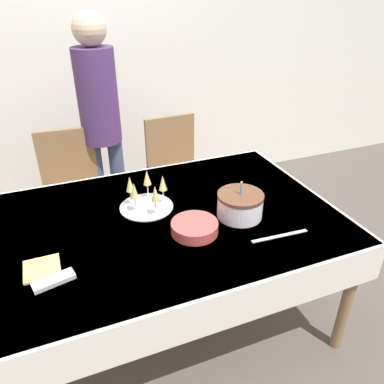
# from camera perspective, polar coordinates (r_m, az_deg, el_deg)

# --- Properties ---
(ground_plane) EXTENTS (12.00, 12.00, 0.00)m
(ground_plane) POSITION_cam_1_polar(r_m,az_deg,el_deg) (2.46, -3.66, -18.83)
(ground_plane) COLOR #564C47
(wall_back) EXTENTS (8.00, 0.05, 2.70)m
(wall_back) POSITION_cam_1_polar(r_m,az_deg,el_deg) (3.39, -14.62, 20.36)
(wall_back) COLOR silver
(wall_back) RESTS_ON ground_plane
(dining_table) EXTENTS (1.82, 1.22, 0.75)m
(dining_table) POSITION_cam_1_polar(r_m,az_deg,el_deg) (2.02, -4.24, -6.36)
(dining_table) COLOR silver
(dining_table) RESTS_ON ground_plane
(dining_chair_far_left) EXTENTS (0.45, 0.45, 0.95)m
(dining_chair_far_left) POSITION_cam_1_polar(r_m,az_deg,el_deg) (2.83, -17.77, 0.11)
(dining_chair_far_left) COLOR olive
(dining_chair_far_left) RESTS_ON ground_plane
(dining_chair_far_right) EXTENTS (0.44, 0.44, 0.95)m
(dining_chair_far_right) POSITION_cam_1_polar(r_m,az_deg,el_deg) (2.96, -2.43, 2.93)
(dining_chair_far_right) COLOR olive
(dining_chair_far_right) RESTS_ON ground_plane
(birthday_cake) EXTENTS (0.24, 0.24, 0.20)m
(birthday_cake) POSITION_cam_1_polar(r_m,az_deg,el_deg) (1.96, 7.31, -1.98)
(birthday_cake) COLOR white
(birthday_cake) RESTS_ON dining_table
(champagne_tray) EXTENTS (0.29, 0.29, 0.18)m
(champagne_tray) POSITION_cam_1_polar(r_m,az_deg,el_deg) (2.02, -7.00, -0.35)
(champagne_tray) COLOR silver
(champagne_tray) RESTS_ON dining_table
(plate_stack_main) EXTENTS (0.23, 0.23, 0.06)m
(plate_stack_main) POSITION_cam_1_polar(r_m,az_deg,el_deg) (1.84, 0.40, -5.42)
(plate_stack_main) COLOR #CC4C47
(plate_stack_main) RESTS_ON dining_table
(cake_knife) EXTENTS (0.30, 0.04, 0.00)m
(cake_knife) POSITION_cam_1_polar(r_m,az_deg,el_deg) (1.87, 13.23, -6.54)
(cake_knife) COLOR silver
(cake_knife) RESTS_ON dining_table
(fork_pile) EXTENTS (0.18, 0.10, 0.02)m
(fork_pile) POSITION_cam_1_polar(r_m,az_deg,el_deg) (1.67, -20.34, -12.54)
(fork_pile) COLOR silver
(fork_pile) RESTS_ON dining_table
(napkin_pile) EXTENTS (0.15, 0.15, 0.01)m
(napkin_pile) POSITION_cam_1_polar(r_m,az_deg,el_deg) (1.76, -21.90, -10.77)
(napkin_pile) COLOR #E0D166
(napkin_pile) RESTS_ON dining_table
(person_standing) EXTENTS (0.28, 0.28, 1.68)m
(person_standing) POSITION_cam_1_polar(r_m,az_deg,el_deg) (2.78, -13.89, 11.54)
(person_standing) COLOR #3F4C72
(person_standing) RESTS_ON ground_plane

